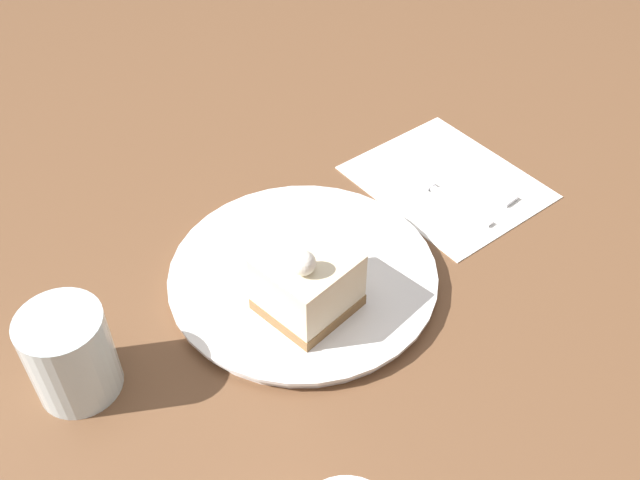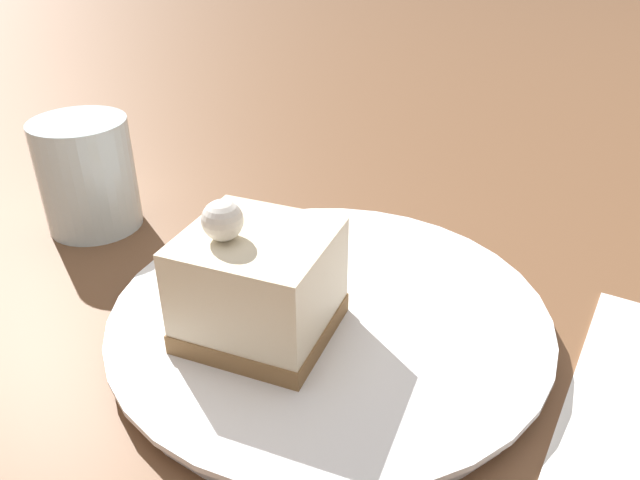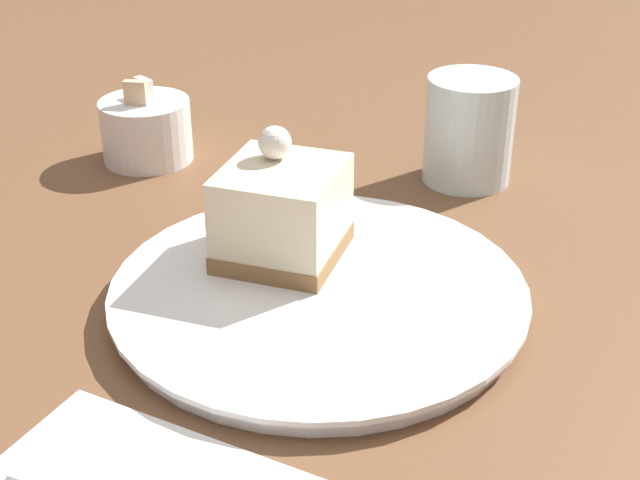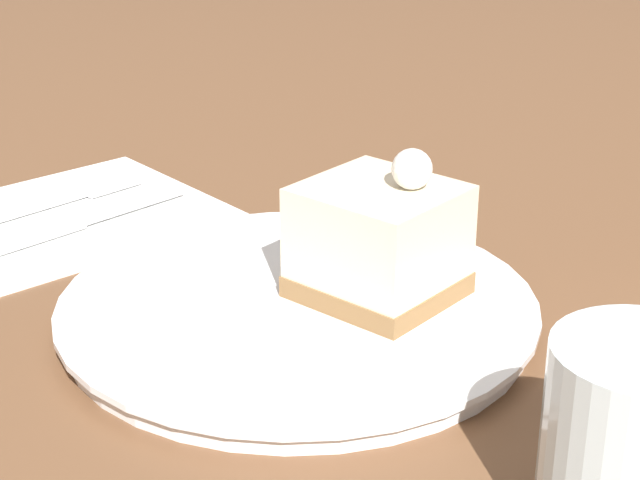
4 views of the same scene
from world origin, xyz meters
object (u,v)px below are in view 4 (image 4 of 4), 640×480
(cake_slice, at_px, (379,240))
(drinking_glass, at_px, (635,448))
(fork, at_px, (64,198))
(plate, at_px, (304,307))
(knife, at_px, (61,229))

(cake_slice, height_order, drinking_glass, cake_slice)
(fork, relative_size, drinking_glass, 1.70)
(plate, xyz_separation_m, knife, (-0.21, -0.04, -0.00))
(plate, relative_size, knife, 1.58)
(cake_slice, xyz_separation_m, drinking_glass, (0.21, -0.07, -0.00))
(fork, relative_size, knife, 0.88)
(plate, bearing_deg, cake_slice, 52.91)
(drinking_glass, bearing_deg, plate, 171.22)
(cake_slice, bearing_deg, fork, -178.51)
(knife, bearing_deg, plate, 7.83)
(plate, relative_size, drinking_glass, 3.06)
(cake_slice, distance_m, knife, 0.26)
(cake_slice, bearing_deg, drinking_glass, -24.88)
(plate, bearing_deg, knife, -170.23)
(fork, height_order, drinking_glass, drinking_glass)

